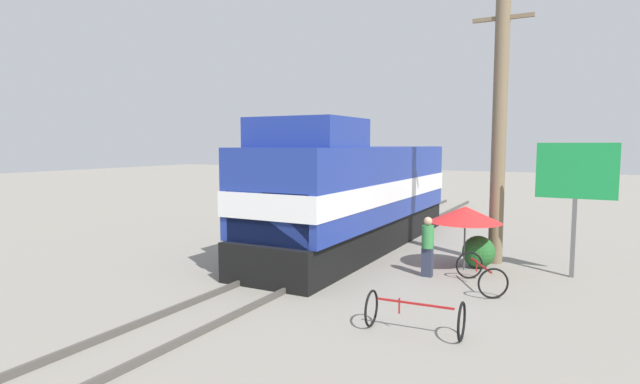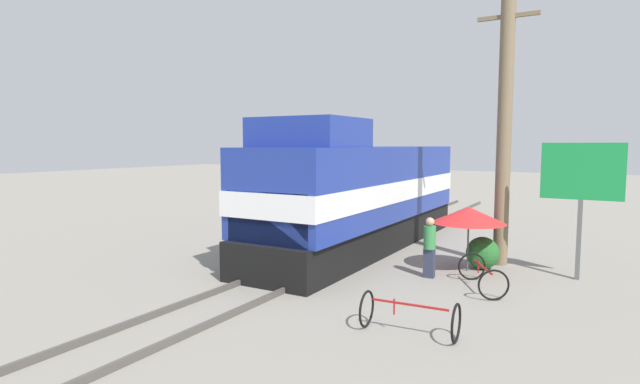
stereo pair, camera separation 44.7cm
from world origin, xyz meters
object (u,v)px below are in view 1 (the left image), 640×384
at_px(vendor_umbrella, 465,214).
at_px(billboard_sign, 576,178).
at_px(bicycle, 480,273).
at_px(utility_pole, 499,125).
at_px(bicycle_spare, 415,314).
at_px(locomotive, 354,194).
at_px(person_bystander, 428,244).

height_order(vendor_umbrella, billboard_sign, billboard_sign).
distance_m(billboard_sign, bicycle, 3.97).
xyz_separation_m(utility_pole, billboard_sign, (2.21, -0.79, -1.56)).
xyz_separation_m(billboard_sign, bicycle_spare, (-2.65, -6.25, -2.42)).
bearing_deg(locomotive, person_bystander, -36.52).
xyz_separation_m(person_bystander, bicycle_spare, (0.99, -4.36, -0.54)).
bearing_deg(utility_pole, person_bystander, -118.31).
height_order(vendor_umbrella, bicycle, vendor_umbrella).
bearing_deg(bicycle_spare, billboard_sign, 154.10).
height_order(utility_pole, billboard_sign, utility_pole).
xyz_separation_m(billboard_sign, bicycle, (-2.09, -2.35, -2.42)).
height_order(locomotive, billboard_sign, locomotive).
bearing_deg(locomotive, vendor_umbrella, -16.42).
bearing_deg(billboard_sign, person_bystander, -152.66).
bearing_deg(billboard_sign, utility_pole, 160.42).
distance_m(vendor_umbrella, bicycle_spare, 5.81).
height_order(locomotive, utility_pole, utility_pole).
relative_size(utility_pole, person_bystander, 5.03).
bearing_deg(utility_pole, vendor_umbrella, -116.51).
relative_size(billboard_sign, bicycle_spare, 2.00).
bearing_deg(billboard_sign, bicycle, -131.69).
xyz_separation_m(locomotive, bicycle_spare, (4.42, -6.90, -1.59)).
xyz_separation_m(utility_pole, bicycle, (0.12, -3.14, -3.98)).
bearing_deg(billboard_sign, vendor_umbrella, -168.63).
relative_size(vendor_umbrella, billboard_sign, 0.56).
height_order(locomotive, person_bystander, locomotive).
xyz_separation_m(vendor_umbrella, bicycle, (0.80, -1.77, -1.29)).
relative_size(utility_pole, bicycle, 4.26).
bearing_deg(bicycle_spare, utility_pole, 173.50).
bearing_deg(person_bystander, billboard_sign, 27.34).
bearing_deg(vendor_umbrella, utility_pole, 63.49).
bearing_deg(locomotive, utility_pole, 1.57).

